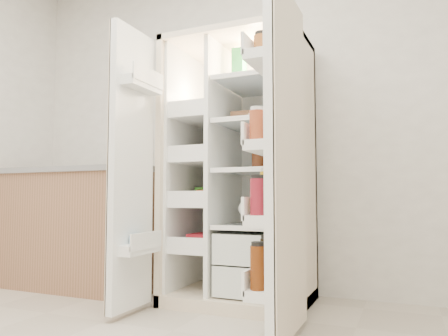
% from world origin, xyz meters
% --- Properties ---
extents(wall_back, '(4.00, 0.02, 2.70)m').
position_xyz_m(wall_back, '(0.00, 2.00, 1.35)').
color(wall_back, white).
rests_on(wall_back, floor).
extents(refrigerator, '(0.92, 0.70, 1.80)m').
position_xyz_m(refrigerator, '(0.13, 1.65, 0.74)').
color(refrigerator, beige).
rests_on(refrigerator, floor).
extents(freezer_door, '(0.15, 0.40, 1.72)m').
position_xyz_m(freezer_door, '(-0.39, 1.05, 0.89)').
color(freezer_door, white).
rests_on(freezer_door, floor).
extents(fridge_door, '(0.17, 0.58, 1.72)m').
position_xyz_m(fridge_door, '(0.59, 0.96, 0.87)').
color(fridge_door, white).
rests_on(fridge_door, floor).
extents(kitchen_counter, '(1.29, 0.69, 0.94)m').
position_xyz_m(kitchen_counter, '(-1.20, 1.59, 0.47)').
color(kitchen_counter, '#9F6E4F').
rests_on(kitchen_counter, floor).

